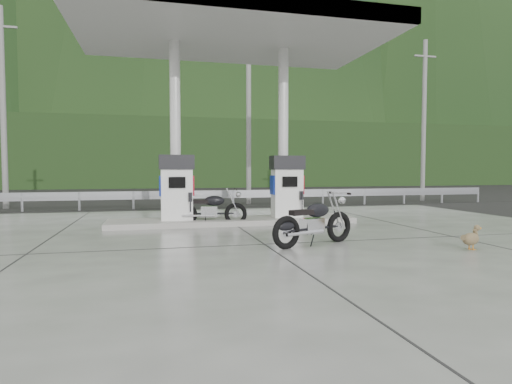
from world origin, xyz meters
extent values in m
plane|color=black|center=(0.00, 0.00, 0.00)|extent=(160.00, 160.00, 0.00)
cube|color=slate|center=(0.00, 0.00, 0.01)|extent=(18.00, 14.00, 0.02)
cube|color=#A19D96|center=(0.00, 2.50, 0.10)|extent=(7.00, 1.40, 0.15)
cylinder|color=silver|center=(-1.60, 2.90, 2.67)|extent=(0.30, 0.30, 5.00)
cylinder|color=silver|center=(1.60, 2.90, 2.67)|extent=(0.30, 0.30, 5.00)
cube|color=silver|center=(0.00, 2.50, 5.37)|extent=(8.50, 5.00, 0.40)
cube|color=black|center=(0.00, 11.50, 0.00)|extent=(60.00, 7.00, 0.01)
cylinder|color=gray|center=(-8.00, 9.50, 4.00)|extent=(0.22, 0.22, 8.00)
cylinder|color=gray|center=(2.00, 9.50, 4.00)|extent=(0.22, 0.22, 8.00)
cylinder|color=gray|center=(11.00, 9.50, 4.00)|extent=(0.22, 0.22, 8.00)
cube|color=black|center=(0.00, 30.00, 3.00)|extent=(80.00, 6.00, 6.00)
camera|label=1|loc=(-2.22, -9.49, 1.57)|focal=30.00mm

